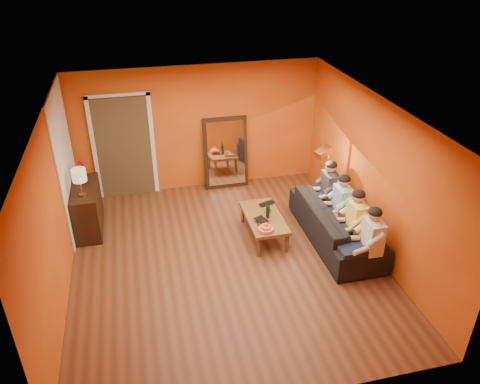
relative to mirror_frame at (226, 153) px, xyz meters
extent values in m
cube|color=brown|center=(-0.55, -2.63, -0.76)|extent=(5.00, 5.50, 0.00)
cube|color=white|center=(-0.55, -2.63, 1.84)|extent=(5.00, 5.50, 0.00)
cube|color=#C66017|center=(-0.55, 0.12, 0.54)|extent=(5.00, 0.00, 2.60)
cube|color=#C66017|center=(-3.05, -2.63, 0.54)|extent=(0.00, 5.50, 2.60)
cube|color=#C66017|center=(1.95, -2.63, 0.54)|extent=(0.00, 5.50, 2.60)
cube|color=white|center=(-3.04, -0.88, 0.54)|extent=(0.02, 1.90, 2.58)
cube|color=#3F2D19|center=(-2.05, 0.20, 0.29)|extent=(1.06, 0.30, 2.10)
cube|color=white|center=(-2.62, 0.08, 0.29)|extent=(0.08, 0.06, 2.20)
cube|color=white|center=(-1.48, 0.08, 0.29)|extent=(0.08, 0.06, 2.20)
cube|color=white|center=(-2.05, 0.08, 1.36)|extent=(1.22, 0.06, 0.08)
cube|color=black|center=(0.00, 0.00, 0.00)|extent=(0.92, 0.27, 1.51)
cube|color=white|center=(0.00, -0.04, 0.00)|extent=(0.78, 0.21, 1.35)
cube|color=black|center=(-2.79, -1.08, -0.34)|extent=(0.44, 1.18, 0.85)
imported|color=black|center=(1.45, -2.46, -0.42)|extent=(2.35, 0.92, 0.69)
cylinder|color=black|center=(0.30, -2.12, -0.18)|extent=(0.07, 0.07, 0.31)
imported|color=#B27F3F|center=(0.37, -1.95, -0.29)|extent=(0.12, 0.12, 0.10)
imported|color=black|center=(0.43, -1.72, -0.33)|extent=(0.36, 0.29, 0.02)
imported|color=black|center=(0.07, -2.27, -0.33)|extent=(0.21, 0.27, 0.02)
imported|color=#AA1313|center=(0.08, -2.26, -0.31)|extent=(0.19, 0.25, 0.02)
imported|color=black|center=(0.07, -2.28, -0.29)|extent=(0.24, 0.27, 0.02)
imported|color=black|center=(-2.79, -0.83, 0.18)|extent=(0.16, 0.16, 0.17)
camera|label=1|loc=(-1.78, -8.77, 4.05)|focal=35.00mm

